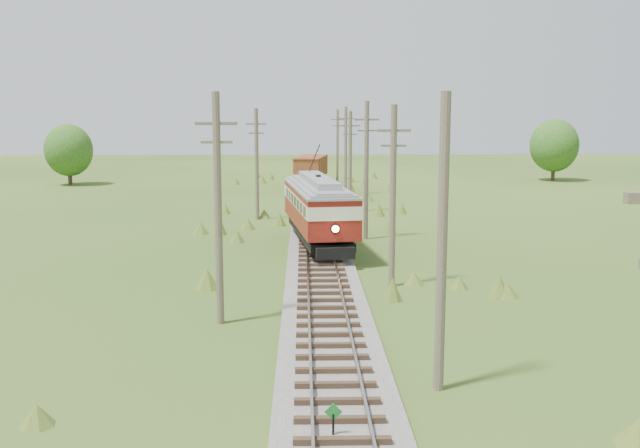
{
  "coord_description": "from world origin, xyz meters",
  "views": [
    {
      "loc": [
        -0.93,
        -15.22,
        8.16
      ],
      "look_at": [
        0.0,
        23.53,
        2.16
      ],
      "focal_mm": 40.0,
      "sensor_mm": 36.0,
      "label": 1
    }
  ],
  "objects_px": {
    "gondola": "(311,168)",
    "streetcar": "(318,205)",
    "switch_marker": "(333,420)",
    "gravel_pile": "(344,198)"
  },
  "relations": [
    {
      "from": "gondola",
      "to": "gravel_pile",
      "type": "bearing_deg",
      "value": -71.68
    },
    {
      "from": "streetcar",
      "to": "gondola",
      "type": "height_order",
      "value": "streetcar"
    },
    {
      "from": "switch_marker",
      "to": "gravel_pile",
      "type": "distance_m",
      "value": 47.44
    },
    {
      "from": "gravel_pile",
      "to": "streetcar",
      "type": "bearing_deg",
      "value": -97.59
    },
    {
      "from": "streetcar",
      "to": "switch_marker",
      "type": "bearing_deg",
      "value": -97.36
    },
    {
      "from": "gondola",
      "to": "gravel_pile",
      "type": "distance_m",
      "value": 16.96
    },
    {
      "from": "gondola",
      "to": "streetcar",
      "type": "bearing_deg",
      "value": -81.28
    },
    {
      "from": "switch_marker",
      "to": "streetcar",
      "type": "bearing_deg",
      "value": 89.56
    },
    {
      "from": "switch_marker",
      "to": "gondola",
      "type": "bearing_deg",
      "value": 89.82
    },
    {
      "from": "switch_marker",
      "to": "gondola",
      "type": "distance_m",
      "value": 64.01
    }
  ]
}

